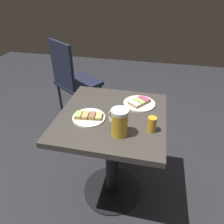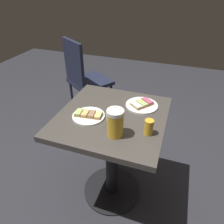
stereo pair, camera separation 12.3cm
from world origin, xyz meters
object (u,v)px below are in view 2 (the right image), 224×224
Objects in this scene: plate_far at (89,115)px; beer_glass_small at (149,127)px; cafe_chair at (84,78)px; beer_mug at (115,122)px; plate_near at (142,105)px.

beer_glass_small is at bearing -6.13° from plate_far.
plate_far is 2.24× the size of beer_glass_small.
cafe_chair is (-0.46, 0.87, -0.19)m from plate_far.
beer_mug reaches higher than beer_glass_small.
cafe_chair reaches higher than plate_near.
plate_near is at bearing 109.33° from beer_glass_small.
beer_glass_small is 1.25m from cafe_chair.
cafe_chair is (-0.66, 0.97, -0.26)m from beer_mug.
beer_mug is 0.18m from beer_glass_small.
cafe_chair is at bearing 138.75° from plate_near.
beer_glass_small reaches higher than plate_near.
plate_near is 0.22× the size of cafe_chair.
plate_near is 0.35m from plate_far.
beer_glass_small is at bearing -13.49° from cafe_chair.
plate_near is 0.28m from beer_glass_small.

